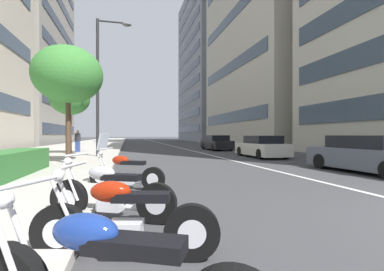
{
  "coord_description": "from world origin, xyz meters",
  "views": [
    {
      "loc": [
        -2.22,
        5.72,
        1.42
      ],
      "look_at": [
        13.92,
        1.75,
        1.39
      ],
      "focal_mm": 24.73,
      "sensor_mm": 36.0,
      "label": 1
    }
  ],
  "objects_px": {
    "motorcycle_by_sign_pole": "(110,195)",
    "car_mid_block_traffic": "(368,155)",
    "car_approaching_light": "(261,147)",
    "street_lamp_with_banners": "(102,74)",
    "pedestrian_on_plaza": "(78,141)",
    "motorcycle_second_in_row": "(125,173)",
    "motorcycle_mid_row": "(124,223)",
    "street_tree_by_lamp_post": "(68,75)",
    "car_lead_in_lane": "(217,143)",
    "street_tree_mid_sidewalk": "(70,99)"
  },
  "relations": [
    {
      "from": "motorcycle_by_sign_pole",
      "to": "car_mid_block_traffic",
      "type": "distance_m",
      "value": 9.78
    },
    {
      "from": "car_approaching_light",
      "to": "street_lamp_with_banners",
      "type": "xyz_separation_m",
      "value": [
        1.56,
        9.84,
        4.47
      ]
    },
    {
      "from": "car_mid_block_traffic",
      "to": "pedestrian_on_plaza",
      "type": "xyz_separation_m",
      "value": [
        13.18,
        12.44,
        0.3
      ]
    },
    {
      "from": "car_mid_block_traffic",
      "to": "motorcycle_second_in_row",
      "type": "bearing_deg",
      "value": 94.78
    },
    {
      "from": "motorcycle_mid_row",
      "to": "car_approaching_light",
      "type": "xyz_separation_m",
      "value": [
        12.3,
        -8.43,
        0.24
      ]
    },
    {
      "from": "motorcycle_by_sign_pole",
      "to": "street_tree_by_lamp_post",
      "type": "bearing_deg",
      "value": -49.78
    },
    {
      "from": "motorcycle_by_sign_pole",
      "to": "car_lead_in_lane",
      "type": "relative_size",
      "value": 0.45
    },
    {
      "from": "car_approaching_light",
      "to": "street_tree_by_lamp_post",
      "type": "distance_m",
      "value": 11.78
    },
    {
      "from": "motorcycle_mid_row",
      "to": "street_tree_by_lamp_post",
      "type": "xyz_separation_m",
      "value": [
        9.93,
        2.57,
        3.74
      ]
    },
    {
      "from": "motorcycle_by_sign_pole",
      "to": "car_mid_block_traffic",
      "type": "height_order",
      "value": "car_mid_block_traffic"
    },
    {
      "from": "street_tree_by_lamp_post",
      "to": "street_tree_mid_sidewalk",
      "type": "height_order",
      "value": "street_tree_by_lamp_post"
    },
    {
      "from": "motorcycle_by_sign_pole",
      "to": "street_tree_mid_sidewalk",
      "type": "distance_m",
      "value": 15.88
    },
    {
      "from": "motorcycle_second_in_row",
      "to": "car_approaching_light",
      "type": "bearing_deg",
      "value": -109.64
    },
    {
      "from": "motorcycle_mid_row",
      "to": "motorcycle_second_in_row",
      "type": "xyz_separation_m",
      "value": [
        3.99,
        0.01,
        0.02
      ]
    },
    {
      "from": "motorcycle_mid_row",
      "to": "street_tree_mid_sidewalk",
      "type": "xyz_separation_m",
      "value": [
        16.56,
        3.78,
        3.49
      ]
    },
    {
      "from": "motorcycle_second_in_row",
      "to": "car_approaching_light",
      "type": "height_order",
      "value": "motorcycle_second_in_row"
    },
    {
      "from": "street_lamp_with_banners",
      "to": "street_tree_mid_sidewalk",
      "type": "height_order",
      "value": "street_lamp_with_banners"
    },
    {
      "from": "street_lamp_with_banners",
      "to": "car_approaching_light",
      "type": "bearing_deg",
      "value": -98.98
    },
    {
      "from": "motorcycle_mid_row",
      "to": "car_mid_block_traffic",
      "type": "bearing_deg",
      "value": -136.21
    },
    {
      "from": "car_approaching_light",
      "to": "street_tree_by_lamp_post",
      "type": "bearing_deg",
      "value": 103.28
    },
    {
      "from": "motorcycle_mid_row",
      "to": "pedestrian_on_plaza",
      "type": "distance_m",
      "value": 18.54
    },
    {
      "from": "motorcycle_second_in_row",
      "to": "street_lamp_with_banners",
      "type": "xyz_separation_m",
      "value": [
        9.86,
        1.41,
        4.69
      ]
    },
    {
      "from": "street_tree_by_lamp_post",
      "to": "street_tree_mid_sidewalk",
      "type": "bearing_deg",
      "value": 10.35
    },
    {
      "from": "motorcycle_second_in_row",
      "to": "car_mid_block_traffic",
      "type": "distance_m",
      "value": 8.95
    },
    {
      "from": "car_approaching_light",
      "to": "street_tree_by_lamp_post",
      "type": "xyz_separation_m",
      "value": [
        -2.37,
        10.99,
        3.5
      ]
    },
    {
      "from": "motorcycle_by_sign_pole",
      "to": "street_lamp_with_banners",
      "type": "height_order",
      "value": "street_lamp_with_banners"
    },
    {
      "from": "street_tree_mid_sidewalk",
      "to": "motorcycle_by_sign_pole",
      "type": "bearing_deg",
      "value": -166.78
    },
    {
      "from": "car_approaching_light",
      "to": "street_tree_mid_sidewalk",
      "type": "xyz_separation_m",
      "value": [
        4.27,
        12.2,
        3.25
      ]
    },
    {
      "from": "pedestrian_on_plaza",
      "to": "car_mid_block_traffic",
      "type": "bearing_deg",
      "value": -27.77
    },
    {
      "from": "motorcycle_mid_row",
      "to": "street_tree_by_lamp_post",
      "type": "distance_m",
      "value": 10.91
    },
    {
      "from": "car_approaching_light",
      "to": "street_tree_mid_sidewalk",
      "type": "distance_m",
      "value": 13.33
    },
    {
      "from": "motorcycle_mid_row",
      "to": "pedestrian_on_plaza",
      "type": "height_order",
      "value": "pedestrian_on_plaza"
    },
    {
      "from": "motorcycle_second_in_row",
      "to": "street_lamp_with_banners",
      "type": "height_order",
      "value": "street_lamp_with_banners"
    },
    {
      "from": "street_lamp_with_banners",
      "to": "street_tree_by_lamp_post",
      "type": "distance_m",
      "value": 4.2
    },
    {
      "from": "car_mid_block_traffic",
      "to": "car_lead_in_lane",
      "type": "height_order",
      "value": "car_mid_block_traffic"
    },
    {
      "from": "car_approaching_light",
      "to": "pedestrian_on_plaza",
      "type": "distance_m",
      "value": 13.36
    },
    {
      "from": "motorcycle_mid_row",
      "to": "street_lamp_with_banners",
      "type": "height_order",
      "value": "street_lamp_with_banners"
    },
    {
      "from": "car_mid_block_traffic",
      "to": "street_tree_mid_sidewalk",
      "type": "relative_size",
      "value": 0.93
    },
    {
      "from": "car_mid_block_traffic",
      "to": "street_lamp_with_banners",
      "type": "relative_size",
      "value": 0.54
    },
    {
      "from": "car_mid_block_traffic",
      "to": "pedestrian_on_plaza",
      "type": "relative_size",
      "value": 2.78
    },
    {
      "from": "motorcycle_mid_row",
      "to": "pedestrian_on_plaza",
      "type": "relative_size",
      "value": 1.29
    },
    {
      "from": "car_mid_block_traffic",
      "to": "street_tree_by_lamp_post",
      "type": "relative_size",
      "value": 0.85
    },
    {
      "from": "motorcycle_mid_row",
      "to": "car_lead_in_lane",
      "type": "bearing_deg",
      "value": -97.46
    },
    {
      "from": "street_tree_by_lamp_post",
      "to": "pedestrian_on_plaza",
      "type": "xyz_separation_m",
      "value": [
        8.25,
        0.99,
        -3.18
      ]
    },
    {
      "from": "motorcycle_by_sign_pole",
      "to": "pedestrian_on_plaza",
      "type": "relative_size",
      "value": 1.27
    },
    {
      "from": "car_lead_in_lane",
      "to": "pedestrian_on_plaza",
      "type": "height_order",
      "value": "pedestrian_on_plaza"
    },
    {
      "from": "car_lead_in_lane",
      "to": "street_lamp_with_banners",
      "type": "bearing_deg",
      "value": 124.75
    },
    {
      "from": "motorcycle_mid_row",
      "to": "car_mid_block_traffic",
      "type": "relative_size",
      "value": 0.47
    },
    {
      "from": "pedestrian_on_plaza",
      "to": "motorcycle_by_sign_pole",
      "type": "bearing_deg",
      "value": -59.86
    },
    {
      "from": "pedestrian_on_plaza",
      "to": "car_lead_in_lane",
      "type": "bearing_deg",
      "value": 31.07
    }
  ]
}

